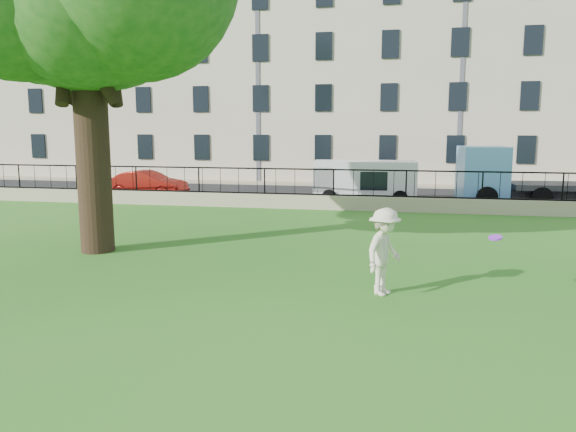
% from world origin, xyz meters
% --- Properties ---
extents(ground, '(120.00, 120.00, 0.00)m').
position_xyz_m(ground, '(0.00, 0.00, 0.00)').
color(ground, '#206317').
rests_on(ground, ground).
extents(retaining_wall, '(50.00, 0.40, 0.60)m').
position_xyz_m(retaining_wall, '(0.00, 12.00, 0.30)').
color(retaining_wall, '#9B9270').
rests_on(retaining_wall, ground).
extents(iron_railing, '(50.00, 0.05, 1.13)m').
position_xyz_m(iron_railing, '(0.00, 12.00, 1.15)').
color(iron_railing, black).
rests_on(iron_railing, retaining_wall).
extents(street, '(60.00, 9.00, 0.01)m').
position_xyz_m(street, '(0.00, 16.70, 0.01)').
color(street, black).
rests_on(street, ground).
extents(sidewalk, '(60.00, 1.40, 0.12)m').
position_xyz_m(sidewalk, '(0.00, 21.90, 0.06)').
color(sidewalk, '#9B9270').
rests_on(sidewalk, ground).
extents(building_row, '(56.40, 10.40, 13.80)m').
position_xyz_m(building_row, '(0.00, 27.57, 6.92)').
color(building_row, beige).
rests_on(building_row, ground).
extents(man, '(1.13, 1.36, 1.83)m').
position_xyz_m(man, '(2.50, 0.06, 0.91)').
color(man, beige).
rests_on(man, ground).
extents(frisbee, '(0.27, 0.28, 0.12)m').
position_xyz_m(frisbee, '(4.70, 0.25, 1.26)').
color(frisbee, purple).
extents(red_sedan, '(4.06, 1.68, 1.31)m').
position_xyz_m(red_sedan, '(-9.60, 14.40, 0.65)').
color(red_sedan, maroon).
rests_on(red_sedan, street).
extents(white_van, '(4.73, 2.15, 1.93)m').
position_xyz_m(white_van, '(1.13, 14.40, 0.97)').
color(white_van, silver).
rests_on(white_van, street).
extents(blue_truck, '(6.38, 2.77, 2.60)m').
position_xyz_m(blue_truck, '(8.50, 15.40, 1.30)').
color(blue_truck, '#5A99D3').
rests_on(blue_truck, street).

